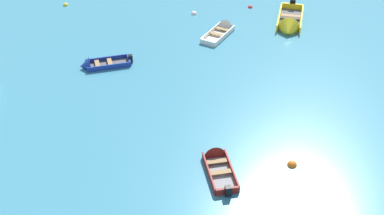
# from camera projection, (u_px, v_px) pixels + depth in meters

# --- Properties ---
(rowboat_deep_blue_far_back) EXTENTS (3.11, 2.05, 0.96)m
(rowboat_deep_blue_far_back) POSITION_uv_depth(u_px,v_px,m) (96.00, 65.00, 30.30)
(rowboat_deep_blue_far_back) COLOR #4C4C51
(rowboat_deep_blue_far_back) RESTS_ON ground_plane
(rowboat_white_back_row_center) EXTENTS (2.22, 3.44, 1.01)m
(rowboat_white_back_row_center) POSITION_uv_depth(u_px,v_px,m) (224.00, 29.00, 34.21)
(rowboat_white_back_row_center) COLOR beige
(rowboat_white_back_row_center) RESTS_ON ground_plane
(rowboat_maroon_midfield_right) EXTENTS (1.91, 3.14, 1.00)m
(rowboat_maroon_midfield_right) POSITION_uv_depth(u_px,v_px,m) (216.00, 161.00, 23.22)
(rowboat_maroon_midfield_right) COLOR gray
(rowboat_maroon_midfield_right) RESTS_ON ground_plane
(rowboat_yellow_foreground_center) EXTENTS (1.99, 4.73, 1.45)m
(rowboat_yellow_foreground_center) POSITION_uv_depth(u_px,v_px,m) (289.00, 25.00, 34.49)
(rowboat_yellow_foreground_center) COLOR #4C4C51
(rowboat_yellow_foreground_center) RESTS_ON ground_plane
(mooring_buoy_between_boats_left) EXTENTS (0.34, 0.34, 0.34)m
(mooring_buoy_between_boats_left) POSITION_uv_depth(u_px,v_px,m) (250.00, 7.00, 37.38)
(mooring_buoy_between_boats_left) COLOR red
(mooring_buoy_between_boats_left) RESTS_ON ground_plane
(mooring_buoy_trailing) EXTENTS (0.42, 0.42, 0.42)m
(mooring_buoy_trailing) POSITION_uv_depth(u_px,v_px,m) (194.00, 14.00, 36.46)
(mooring_buoy_trailing) COLOR silver
(mooring_buoy_trailing) RESTS_ON ground_plane
(mooring_buoy_near_foreground) EXTENTS (0.40, 0.40, 0.40)m
(mooring_buoy_near_foreground) POSITION_uv_depth(u_px,v_px,m) (66.00, 5.00, 37.67)
(mooring_buoy_near_foreground) COLOR yellow
(mooring_buoy_near_foreground) RESTS_ON ground_plane
(mooring_buoy_outer_edge) EXTENTS (0.44, 0.44, 0.44)m
(mooring_buoy_outer_edge) POSITION_uv_depth(u_px,v_px,m) (292.00, 165.00, 23.23)
(mooring_buoy_outer_edge) COLOR orange
(mooring_buoy_outer_edge) RESTS_ON ground_plane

